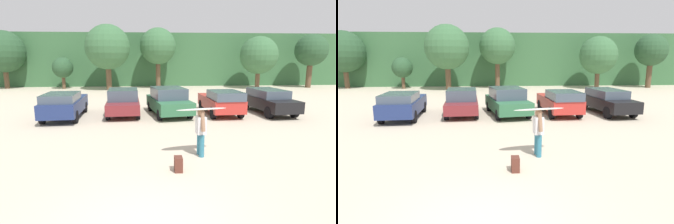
% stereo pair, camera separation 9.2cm
% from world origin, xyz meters
% --- Properties ---
extents(hillside_ridge, '(108.00, 12.00, 6.34)m').
position_xyz_m(hillside_ridge, '(0.00, 34.56, 3.17)').
color(hillside_ridge, '#38663D').
rests_on(hillside_ridge, ground_plane).
extents(tree_ridge_back, '(4.59, 4.59, 6.37)m').
position_xyz_m(tree_ridge_back, '(-15.72, 27.09, 4.06)').
color(tree_ridge_back, brown).
rests_on(tree_ridge_back, ground_plane).
extents(tree_right, '(2.23, 2.23, 3.46)m').
position_xyz_m(tree_right, '(-9.28, 26.36, 2.32)').
color(tree_right, brown).
rests_on(tree_right, ground_plane).
extents(tree_left, '(4.67, 4.67, 6.84)m').
position_xyz_m(tree_left, '(-4.09, 24.86, 4.48)').
color(tree_left, brown).
rests_on(tree_left, ground_plane).
extents(tree_far_right, '(4.02, 4.02, 6.69)m').
position_xyz_m(tree_far_right, '(1.23, 26.42, 4.64)').
color(tree_far_right, brown).
rests_on(tree_far_right, ground_plane).
extents(tree_center, '(4.10, 4.10, 5.74)m').
position_xyz_m(tree_center, '(12.30, 25.13, 3.67)').
color(tree_center, brown).
rests_on(tree_center, ground_plane).
extents(tree_center_left, '(3.56, 3.56, 6.04)m').
position_xyz_m(tree_center_left, '(18.64, 25.76, 4.20)').
color(tree_center_left, brown).
rests_on(tree_center_left, ground_plane).
extents(parked_car_navy, '(2.10, 4.60, 1.50)m').
position_xyz_m(parked_car_navy, '(-4.63, 10.69, 0.81)').
color(parked_car_navy, navy).
rests_on(parked_car_navy, ground_plane).
extents(parked_car_maroon, '(2.12, 4.27, 1.54)m').
position_xyz_m(parked_car_maroon, '(-1.41, 11.49, 0.80)').
color(parked_car_maroon, maroon).
rests_on(parked_car_maroon, ground_plane).
extents(parked_car_forest_green, '(2.68, 4.60, 1.63)m').
position_xyz_m(parked_car_forest_green, '(1.31, 11.32, 0.84)').
color(parked_car_forest_green, '#2D6642').
rests_on(parked_car_forest_green, ground_plane).
extents(parked_car_red, '(2.00, 4.20, 1.51)m').
position_xyz_m(parked_car_red, '(4.45, 11.06, 0.81)').
color(parked_car_red, '#B72D28').
rests_on(parked_car_red, ground_plane).
extents(parked_car_black, '(2.17, 4.68, 1.48)m').
position_xyz_m(parked_car_black, '(7.48, 11.37, 0.81)').
color(parked_car_black, black).
rests_on(parked_car_black, ground_plane).
extents(person_adult, '(0.33, 0.71, 1.64)m').
position_xyz_m(person_adult, '(1.89, 4.13, 0.93)').
color(person_adult, teal).
rests_on(person_adult, ground_plane).
extents(surfboard_white, '(1.88, 0.86, 0.15)m').
position_xyz_m(surfboard_white, '(1.90, 4.11, 1.65)').
color(surfboard_white, white).
extents(backpack_dropped, '(0.24, 0.34, 0.45)m').
position_xyz_m(backpack_dropped, '(0.97, 2.82, 0.22)').
color(backpack_dropped, '#592D23').
rests_on(backpack_dropped, ground_plane).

